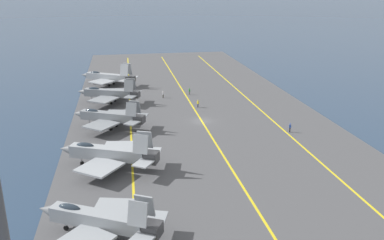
# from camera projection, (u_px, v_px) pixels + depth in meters

# --- Properties ---
(ground_plane) EXTENTS (2000.00, 2000.00, 0.00)m
(ground_plane) POSITION_uv_depth(u_px,v_px,m) (202.00, 123.00, 84.69)
(ground_plane) COLOR navy
(carrier_deck) EXTENTS (176.74, 53.37, 0.40)m
(carrier_deck) POSITION_uv_depth(u_px,v_px,m) (202.00, 122.00, 84.63)
(carrier_deck) COLOR #4C4C4F
(carrier_deck) RESTS_ON ground
(deck_stripe_foul_line) EXTENTS (159.07, 1.05, 0.01)m
(deck_stripe_foul_line) POSITION_uv_depth(u_px,v_px,m) (269.00, 117.00, 87.00)
(deck_stripe_foul_line) COLOR yellow
(deck_stripe_foul_line) RESTS_ON carrier_deck
(deck_stripe_centerline) EXTENTS (159.07, 0.36, 0.01)m
(deck_stripe_centerline) POSITION_uv_depth(u_px,v_px,m) (202.00, 121.00, 84.56)
(deck_stripe_centerline) COLOR yellow
(deck_stripe_centerline) RESTS_ON carrier_deck
(deck_stripe_edge_line) EXTENTS (159.04, 3.48, 0.01)m
(deck_stripe_edge_line) POSITION_uv_depth(u_px,v_px,m) (131.00, 125.00, 82.13)
(deck_stripe_edge_line) COLOR yellow
(deck_stripe_edge_line) RESTS_ON carrier_deck
(parked_jet_nearest) EXTENTS (12.35, 15.16, 5.84)m
(parked_jet_nearest) POSITION_uv_depth(u_px,v_px,m) (99.00, 220.00, 45.06)
(parked_jet_nearest) COLOR #93999E
(parked_jet_nearest) RESTS_ON carrier_deck
(parked_jet_second) EXTENTS (13.82, 16.28, 6.24)m
(parked_jet_second) POSITION_uv_depth(u_px,v_px,m) (109.00, 153.00, 62.38)
(parked_jet_second) COLOR #9EA3A8
(parked_jet_second) RESTS_ON carrier_deck
(parked_jet_third) EXTENTS (13.02, 15.20, 5.91)m
(parked_jet_third) POSITION_uv_depth(u_px,v_px,m) (109.00, 117.00, 79.55)
(parked_jet_third) COLOR gray
(parked_jet_third) RESTS_ON carrier_deck
(parked_jet_fourth) EXTENTS (13.70, 15.64, 6.05)m
(parked_jet_fourth) POSITION_uv_depth(u_px,v_px,m) (109.00, 93.00, 96.72)
(parked_jet_fourth) COLOR gray
(parked_jet_fourth) RESTS_ON carrier_deck
(parked_jet_fifth) EXTENTS (13.21, 16.51, 6.55)m
(parked_jet_fifth) POSITION_uv_depth(u_px,v_px,m) (108.00, 77.00, 113.67)
(parked_jet_fifth) COLOR #9EA3A8
(parked_jet_fifth) RESTS_ON carrier_deck
(crew_blue_vest) EXTENTS (0.36, 0.44, 1.80)m
(crew_blue_vest) POSITION_uv_depth(u_px,v_px,m) (290.00, 127.00, 77.96)
(crew_blue_vest) COLOR #232328
(crew_blue_vest) RESTS_ON carrier_deck
(crew_yellow_vest) EXTENTS (0.43, 0.46, 1.76)m
(crew_yellow_vest) POSITION_uv_depth(u_px,v_px,m) (198.00, 103.00, 93.68)
(crew_yellow_vest) COLOR #232328
(crew_yellow_vest) RESTS_ON carrier_deck
(crew_white_vest) EXTENTS (0.29, 0.40, 1.72)m
(crew_white_vest) POSITION_uv_depth(u_px,v_px,m) (163.00, 94.00, 101.58)
(crew_white_vest) COLOR #383328
(crew_white_vest) RESTS_ON carrier_deck
(crew_green_vest) EXTENTS (0.26, 0.38, 1.73)m
(crew_green_vest) POSITION_uv_depth(u_px,v_px,m) (189.00, 91.00, 104.51)
(crew_green_vest) COLOR #4C473D
(crew_green_vest) RESTS_ON carrier_deck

